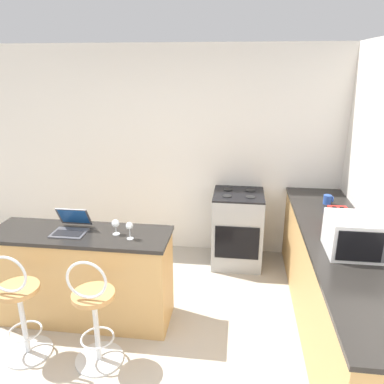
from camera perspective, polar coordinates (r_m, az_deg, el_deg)
The scene contains 13 objects.
wall_back at distance 4.78m, azimuth -3.72°, elevation 6.05°, with size 12.00×0.06×2.60m.
breakfast_bar at distance 3.77m, azimuth -16.16°, elevation -12.19°, with size 1.66×0.53×0.91m.
counter_right at distance 3.73m, azimuth 21.27°, elevation -13.17°, with size 0.67×2.97×0.91m.
bar_stool_near at distance 3.50m, azimuth -24.77°, elevation -15.86°, with size 0.40×0.40×0.98m.
bar_stool_far at distance 3.24m, azimuth -14.67°, elevation -17.69°, with size 0.40×0.40×0.98m.
laptop at distance 3.60m, azimuth -17.92°, elevation -4.91°, with size 0.30×0.30×0.21m.
microwave at distance 3.28m, azimuth 23.97°, elevation -6.09°, with size 0.47×0.41×0.30m.
toaster at distance 3.70m, azimuth 21.51°, elevation -4.01°, with size 0.19×0.29×0.19m.
stove_range at distance 4.63m, azimuth 6.93°, elevation -5.55°, with size 0.60×0.61×0.92m.
wine_glass_tall at distance 3.41m, azimuth -11.57°, elevation -4.82°, with size 0.07×0.07×0.14m.
wine_glass_short at distance 3.30m, azimuth -9.51°, elevation -5.24°, with size 0.06×0.06×0.16m.
mug_blue at distance 4.34m, azimuth 19.97°, elevation -1.09°, with size 0.10×0.09×0.10m.
mug_red at distance 4.01m, azimuth 20.95°, elevation -2.90°, with size 0.10×0.08×0.09m.
Camera 1 is at (0.90, -2.11, 2.35)m, focal length 35.00 mm.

